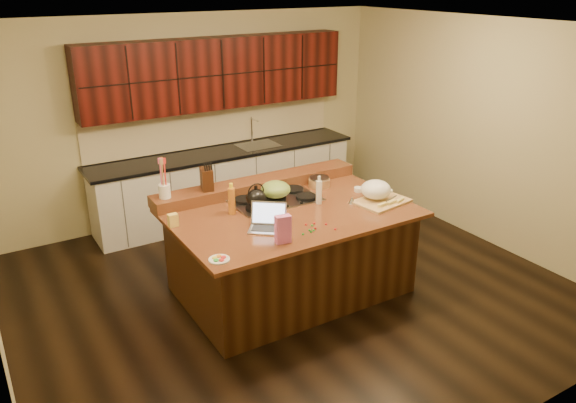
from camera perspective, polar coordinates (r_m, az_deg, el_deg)
room at (r=5.52m, az=0.27°, el=3.21°), size 5.52×5.02×2.72m
island at (r=5.86m, az=0.25°, el=-5.02°), size 2.40×1.60×0.92m
back_ledge at (r=6.21m, az=-3.11°, el=1.75°), size 2.40×0.30×0.12m
cooktop at (r=5.90m, az=-1.26°, el=0.20°), size 0.92×0.52×0.05m
back_counter at (r=7.64m, az=-6.57°, el=5.57°), size 3.70×0.66×2.40m
kettle at (r=5.62m, az=-3.25°, el=0.35°), size 0.25×0.25×0.19m
green_bowl at (r=5.86m, az=-1.27°, el=1.24°), size 0.35×0.35×0.17m
laptop at (r=5.26m, az=-2.05°, el=-2.08°), size 0.43×0.42×0.23m
oil_bottle at (r=5.57m, az=-5.75°, el=0.06°), size 0.09×0.09×0.27m
vinegar_bottle at (r=5.80m, az=3.16°, el=0.95°), size 0.07×0.07×0.25m
wooden_tray at (r=5.94m, az=9.05°, el=0.94°), size 0.60×0.48×0.22m
ramekin_a at (r=6.33m, az=8.98°, el=1.52°), size 0.12×0.12×0.04m
ramekin_b at (r=6.19m, az=10.12°, el=0.98°), size 0.10×0.10×0.04m
ramekin_c at (r=6.21m, az=7.19°, el=1.22°), size 0.12×0.12×0.04m
strainer_bowl at (r=6.31m, az=3.18°, el=1.94°), size 0.26×0.26×0.09m
kitchen_timer at (r=5.87m, az=6.51°, el=0.15°), size 0.10×0.10×0.07m
pink_bag at (r=4.95m, az=-0.52°, el=-2.83°), size 0.15×0.09×0.26m
candy_plate at (r=4.74m, az=-7.00°, el=-5.86°), size 0.22×0.22×0.01m
package_box at (r=5.40m, az=-11.60°, el=-1.87°), size 0.09×0.06×0.13m
utensil_crock at (r=5.78m, az=-12.42°, el=1.04°), size 0.15×0.15×0.14m
knife_block at (r=5.91m, az=-8.26°, el=2.27°), size 0.15×0.21×0.23m
gumdrop_0 at (r=5.33m, az=1.84°, el=-2.35°), size 0.02×0.02×0.02m
gumdrop_1 at (r=5.14m, az=1.54°, el=-3.33°), size 0.02×0.02×0.02m
gumdrop_2 at (r=5.25m, az=4.83°, el=-2.82°), size 0.02×0.02×0.02m
gumdrop_3 at (r=5.19m, az=2.36°, el=-3.08°), size 0.02×0.02×0.02m
gumdrop_4 at (r=5.26m, az=2.80°, el=-2.73°), size 0.02×0.02×0.02m
gumdrop_5 at (r=5.22m, az=2.20°, el=-2.92°), size 0.02×0.02×0.02m
gumdrop_6 at (r=5.35m, az=3.90°, el=-2.31°), size 0.02×0.02×0.02m
gumdrop_7 at (r=5.22m, az=2.62°, el=-2.94°), size 0.02×0.02×0.02m
gumdrop_8 at (r=5.37m, az=2.70°, el=-2.20°), size 0.02×0.02×0.02m
gumdrop_9 at (r=5.32m, az=2.46°, el=-2.45°), size 0.02×0.02×0.02m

